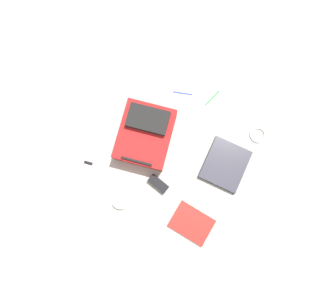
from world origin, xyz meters
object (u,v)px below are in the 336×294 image
(book_manual, at_px, (192,223))
(backpack, at_px, (145,134))
(usb_stick, at_px, (88,163))
(pen_black, at_px, (212,98))
(pen_blue, at_px, (183,93))
(laptop, at_px, (225,164))
(power_brick, at_px, (158,184))
(cable_coil, at_px, (258,135))
(computer_mouse, at_px, (119,204))

(book_manual, bearing_deg, backpack, -124.32)
(book_manual, bearing_deg, usb_stick, -91.54)
(usb_stick, bearing_deg, backpack, 143.64)
(pen_black, relative_size, pen_blue, 1.06)
(pen_black, xyz_separation_m, pen_blue, (0.07, -0.20, 0.00))
(laptop, xyz_separation_m, book_manual, (0.44, -0.02, -0.01))
(book_manual, height_order, power_brick, power_brick)
(book_manual, xyz_separation_m, usb_stick, (-0.02, -0.78, -0.00))
(laptop, relative_size, pen_black, 2.26)
(laptop, xyz_separation_m, pen_blue, (-0.31, -0.48, -0.01))
(cable_coil, height_order, pen_blue, cable_coil)
(usb_stick, bearing_deg, pen_black, 146.35)
(power_brick, height_order, pen_blue, power_brick)
(book_manual, relative_size, pen_blue, 2.00)
(backpack, xyz_separation_m, computer_mouse, (0.48, 0.06, -0.05))
(backpack, bearing_deg, laptop, 97.73)
(backpack, relative_size, pen_black, 3.32)
(backpack, distance_m, usb_stick, 0.43)
(laptop, xyz_separation_m, pen_black, (-0.37, -0.28, -0.01))
(backpack, height_order, computer_mouse, backpack)
(book_manual, height_order, cable_coil, book_manual)
(book_manual, xyz_separation_m, computer_mouse, (0.12, -0.47, 0.01))
(pen_blue, bearing_deg, backpack, -11.53)
(book_manual, height_order, computer_mouse, computer_mouse)
(power_brick, bearing_deg, laptop, 134.00)
(computer_mouse, height_order, power_brick, same)
(book_manual, relative_size, computer_mouse, 2.82)
(backpack, height_order, power_brick, backpack)
(computer_mouse, bearing_deg, book_manual, 98.21)
(computer_mouse, bearing_deg, laptop, 132.71)
(power_brick, distance_m, usb_stick, 0.49)
(backpack, xyz_separation_m, usb_stick, (0.34, -0.25, -0.07))
(pen_blue, height_order, usb_stick, same)
(computer_mouse, relative_size, cable_coil, 0.85)
(backpack, xyz_separation_m, power_brick, (0.24, 0.22, -0.05))
(cable_coil, xyz_separation_m, usb_stick, (0.70, -0.91, -0.00))
(pen_blue, bearing_deg, computer_mouse, -1.10)
(backpack, bearing_deg, pen_blue, 168.47)
(book_manual, bearing_deg, power_brick, -111.33)
(cable_coil, bearing_deg, computer_mouse, -35.53)
(laptop, bearing_deg, backpack, -82.27)
(backpack, relative_size, cable_coil, 4.19)
(cable_coil, bearing_deg, backpack, -61.43)
(cable_coil, relative_size, power_brick, 0.81)
(book_manual, distance_m, power_brick, 0.33)
(backpack, height_order, book_manual, backpack)
(laptop, height_order, cable_coil, laptop)
(backpack, height_order, cable_coil, backpack)
(usb_stick, bearing_deg, cable_coil, 127.57)
(laptop, distance_m, usb_stick, 0.91)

